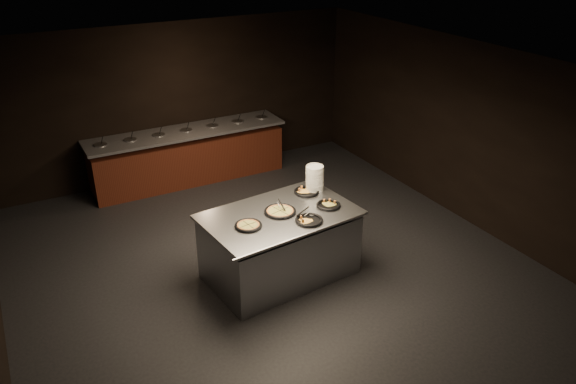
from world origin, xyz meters
name	(u,v)px	position (x,y,z in m)	size (l,w,h in m)	color
room	(275,180)	(0.00, 0.00, 1.45)	(7.02, 8.02, 2.92)	black
salad_bar	(189,159)	(0.00, 3.56, 0.44)	(3.70, 0.83, 1.18)	#522113
serving_counter	(280,246)	(0.04, -0.06, 0.46)	(2.15, 1.50, 0.98)	#B7B9BE
plate_stack	(315,178)	(0.82, 0.34, 1.16)	(0.25, 0.25, 0.37)	silver
pan_veggie_whole	(248,225)	(-0.48, -0.18, 1.00)	(0.35, 0.35, 0.04)	black
pan_cheese_whole	(280,211)	(0.06, -0.04, 1.00)	(0.43, 0.43, 0.04)	black
pan_cheese_slices_a	(307,192)	(0.67, 0.31, 0.99)	(0.36, 0.36, 0.04)	black
pan_cheese_slices_b	(309,220)	(0.27, -0.43, 0.99)	(0.37, 0.37, 0.04)	black
pan_veggie_slices	(328,205)	(0.72, -0.19, 0.99)	(0.33, 0.33, 0.04)	black
server_left	(280,205)	(0.10, 0.05, 1.04)	(0.08, 0.29, 0.14)	#B7B9BE
server_right	(306,212)	(0.29, -0.31, 1.05)	(0.31, 0.09, 0.15)	#B7B9BE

